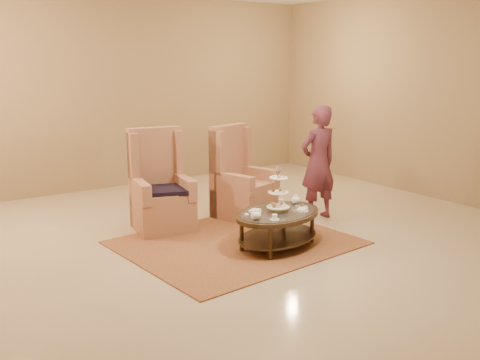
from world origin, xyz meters
TOP-DOWN VIEW (x-y plane):
  - ground at (0.00, 0.00)m, footprint 8.00×8.00m
  - ceiling at (0.00, 0.00)m, footprint 8.00×8.00m
  - wall_back at (0.00, 4.00)m, footprint 8.00×0.04m
  - wall_right at (4.00, 0.00)m, footprint 0.04×8.00m
  - rug at (-0.13, 0.07)m, footprint 2.94×2.52m
  - tea_table at (0.22, -0.36)m, footprint 1.42×1.14m
  - armchair_left at (-0.63, 1.21)m, footprint 0.88×0.90m
  - armchair_right at (0.61, 1.06)m, footprint 0.93×0.95m
  - person at (1.50, 0.32)m, footprint 0.64×0.44m

SIDE VIEW (x-z plane):
  - ground at x=0.00m, z-range 0.00..0.00m
  - ceiling at x=0.00m, z-range -0.01..0.01m
  - rug at x=-0.13m, z-range 0.00..0.01m
  - tea_table at x=0.22m, z-range -0.14..0.90m
  - armchair_right at x=0.61m, z-range -0.23..1.15m
  - armchair_left at x=-0.63m, z-range -0.23..1.17m
  - person at x=1.50m, z-range 0.00..1.69m
  - wall_back at x=0.00m, z-range 0.00..3.50m
  - wall_right at x=4.00m, z-range 0.00..3.50m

